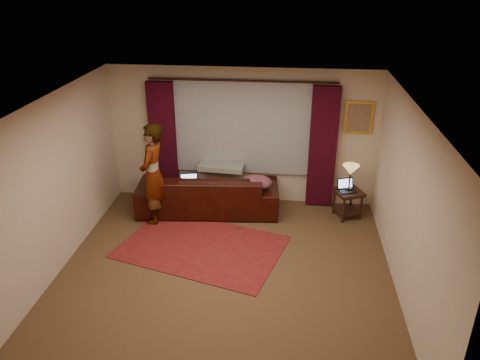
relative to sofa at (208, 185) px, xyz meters
name	(u,v)px	position (x,y,z in m)	size (l,w,h in m)	color
floor	(225,273)	(0.58, -1.95, -0.53)	(5.00, 5.00, 0.01)	brown
ceiling	(222,105)	(0.58, -1.95, 2.07)	(5.00, 5.00, 0.02)	silver
wall_back	(242,137)	(0.58, 0.55, 0.77)	(5.00, 0.02, 2.60)	beige
wall_front	(185,318)	(0.58, -4.45, 0.77)	(5.00, 0.02, 2.60)	beige
wall_left	(53,187)	(-1.92, -1.95, 0.77)	(0.02, 5.00, 2.60)	beige
wall_right	(407,205)	(3.08, -1.95, 0.77)	(0.02, 5.00, 2.60)	beige
sheer_curtain	(242,127)	(0.58, 0.49, 0.97)	(2.50, 0.05, 1.80)	#95959D
drape_left	(163,142)	(-0.92, 0.44, 0.65)	(0.50, 0.14, 2.30)	#340613
drape_right	(323,148)	(2.08, 0.44, 0.65)	(0.50, 0.14, 2.30)	#340613
curtain_rod	(242,81)	(0.58, 0.44, 1.85)	(0.04, 0.04, 3.40)	black
picture_frame	(359,118)	(2.68, 0.52, 1.22)	(0.50, 0.04, 0.60)	gold
sofa	(208,185)	(0.00, 0.00, 0.00)	(2.61, 1.13, 1.05)	black
throw_blanket	(221,153)	(0.22, 0.28, 0.53)	(0.84, 0.34, 0.10)	gray
clothing_pile	(257,183)	(0.91, -0.07, 0.12)	(0.56, 0.43, 0.24)	brown
laptop_sofa	(189,182)	(-0.31, -0.18, 0.12)	(0.32, 0.35, 0.23)	black
area_rug	(201,247)	(0.10, -1.30, -0.52)	(2.57, 1.71, 0.01)	maroon
end_table	(347,204)	(2.58, 0.02, -0.26)	(0.46, 0.46, 0.53)	black
tiffany_lamp	(350,177)	(2.58, 0.07, 0.24)	(0.30, 0.30, 0.48)	olive
laptop_table	(348,186)	(2.55, -0.01, 0.11)	(0.29, 0.32, 0.21)	black
person	(153,174)	(-0.87, -0.50, 0.39)	(0.54, 0.54, 1.83)	gray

